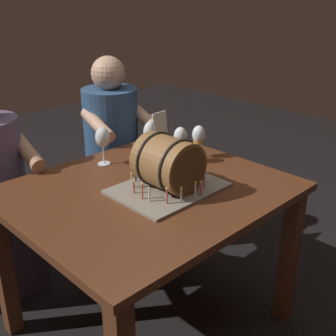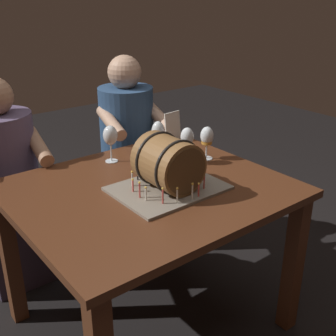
% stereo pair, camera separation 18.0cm
% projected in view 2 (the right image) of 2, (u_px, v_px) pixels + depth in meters
% --- Properties ---
extents(ground_plane, '(8.00, 8.00, 0.00)m').
position_uv_depth(ground_plane, '(151.00, 320.00, 2.16)').
color(ground_plane, black).
extents(dining_table, '(1.14, 0.99, 0.75)m').
position_uv_depth(dining_table, '(149.00, 210.00, 1.92)').
color(dining_table, '#562D19').
rests_on(dining_table, ground).
extents(barrel_cake, '(0.46, 0.35, 0.24)m').
position_uv_depth(barrel_cake, '(168.00, 166.00, 1.80)').
color(barrel_cake, gray).
rests_on(barrel_cake, dining_table).
extents(wine_glass_red, '(0.07, 0.07, 0.18)m').
position_uv_depth(wine_glass_red, '(187.00, 139.00, 2.06)').
color(wine_glass_red, white).
rests_on(wine_glass_red, dining_table).
extents(wine_glass_rose, '(0.07, 0.07, 0.19)m').
position_uv_depth(wine_glass_rose, '(158.00, 134.00, 2.14)').
color(wine_glass_rose, white).
rests_on(wine_glass_rose, dining_table).
extents(wine_glass_empty, '(0.07, 0.07, 0.19)m').
position_uv_depth(wine_glass_empty, '(110.00, 136.00, 2.09)').
color(wine_glass_empty, white).
rests_on(wine_glass_empty, dining_table).
extents(wine_glass_amber, '(0.07, 0.07, 0.17)m').
position_uv_depth(wine_glass_amber, '(207.00, 137.00, 2.13)').
color(wine_glass_amber, white).
rests_on(wine_glass_amber, dining_table).
extents(menu_card, '(0.11, 0.03, 0.16)m').
position_uv_depth(menu_card, '(173.00, 126.00, 2.41)').
color(menu_card, silver).
rests_on(menu_card, dining_table).
extents(person_seated_left, '(0.41, 0.50, 1.16)m').
position_uv_depth(person_seated_left, '(9.00, 194.00, 2.29)').
color(person_seated_left, '#372D40').
rests_on(person_seated_left, ground).
extents(person_seated_right, '(0.42, 0.51, 1.19)m').
position_uv_depth(person_seated_right, '(128.00, 159.00, 2.71)').
color(person_seated_right, '#1B2D46').
rests_on(person_seated_right, ground).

